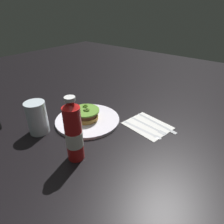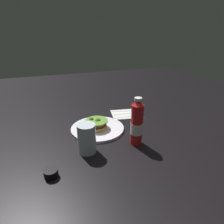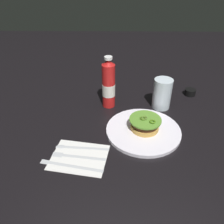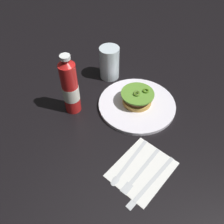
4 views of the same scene
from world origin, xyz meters
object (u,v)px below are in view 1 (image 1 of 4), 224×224
(dinner_plate, at_px, (88,120))
(spoon_utensil, at_px, (147,131))
(fork_utensil, at_px, (151,126))
(napkin, at_px, (148,125))
(butter_knife, at_px, (159,124))
(burger_sandwich, at_px, (86,114))
(water_glass, at_px, (37,118))
(ketchup_bottle, at_px, (74,133))

(dinner_plate, distance_m, spoon_utensil, 0.27)
(spoon_utensil, distance_m, fork_utensil, 0.04)
(dinner_plate, height_order, spoon_utensil, dinner_plate)
(napkin, relative_size, butter_knife, 0.88)
(spoon_utensil, bearing_deg, dinner_plate, -159.51)
(dinner_plate, relative_size, napkin, 1.55)
(dinner_plate, height_order, fork_utensil, dinner_plate)
(burger_sandwich, relative_size, water_glass, 0.90)
(butter_knife, bearing_deg, spoon_utensil, -97.43)
(dinner_plate, height_order, butter_knife, dinner_plate)
(ketchup_bottle, relative_size, napkin, 1.25)
(dinner_plate, bearing_deg, ketchup_bottle, -54.03)
(dinner_plate, relative_size, fork_utensil, 1.54)
(water_glass, relative_size, butter_knife, 0.64)
(water_glass, xyz_separation_m, napkin, (0.33, 0.33, -0.07))
(ketchup_bottle, distance_m, spoon_utensil, 0.33)
(dinner_plate, bearing_deg, water_glass, -117.80)
(water_glass, bearing_deg, spoon_utensil, 38.51)
(water_glass, xyz_separation_m, spoon_utensil, (0.35, 0.28, -0.06))
(ketchup_bottle, height_order, napkin, ketchup_bottle)
(burger_sandwich, xyz_separation_m, water_glass, (-0.09, -0.18, 0.03))
(water_glass, distance_m, fork_utensil, 0.48)
(spoon_utensil, height_order, fork_utensil, same)
(water_glass, bearing_deg, butter_knife, 45.17)
(water_glass, bearing_deg, burger_sandwich, 62.86)
(spoon_utensil, relative_size, fork_utensil, 1.03)
(napkin, distance_m, fork_utensil, 0.02)
(water_glass, xyz_separation_m, fork_utensil, (0.35, 0.32, -0.06))
(napkin, height_order, spoon_utensil, spoon_utensil)
(dinner_plate, bearing_deg, fork_utensil, 28.99)
(napkin, bearing_deg, water_glass, -135.29)
(burger_sandwich, xyz_separation_m, butter_knife, (0.27, 0.18, -0.03))
(butter_knife, bearing_deg, fork_utensil, -109.73)
(ketchup_bottle, bearing_deg, spoon_utensil, 68.44)
(burger_sandwich, height_order, ketchup_bottle, ketchup_bottle)
(ketchup_bottle, bearing_deg, butter_knife, 71.49)
(fork_utensil, bearing_deg, butter_knife, 70.27)
(butter_knife, bearing_deg, dinner_plate, -145.82)
(burger_sandwich, height_order, napkin, burger_sandwich)
(water_glass, height_order, napkin, water_glass)
(burger_sandwich, relative_size, fork_utensil, 0.65)
(napkin, xyz_separation_m, spoon_utensil, (0.02, -0.05, 0.00))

